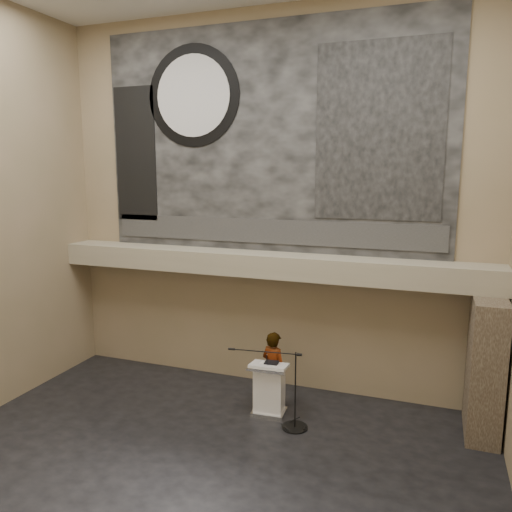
% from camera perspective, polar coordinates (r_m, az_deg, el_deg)
% --- Properties ---
extents(floor, '(10.00, 10.00, 0.00)m').
position_cam_1_polar(floor, '(9.18, -7.47, -23.59)').
color(floor, black).
rests_on(floor, ground).
extents(wall_back, '(10.00, 0.02, 8.50)m').
position_cam_1_polar(wall_back, '(11.37, 1.39, 5.88)').
color(wall_back, '#827352').
rests_on(wall_back, floor).
extents(soffit, '(10.00, 0.80, 0.50)m').
position_cam_1_polar(soffit, '(11.16, 0.70, -0.93)').
color(soffit, gray).
rests_on(soffit, wall_back).
extents(sprinkler_left, '(0.04, 0.04, 0.06)m').
position_cam_1_polar(sprinkler_left, '(11.79, -6.75, -1.80)').
color(sprinkler_left, '#B2893D').
rests_on(sprinkler_left, soffit).
extents(sprinkler_right, '(0.04, 0.04, 0.06)m').
position_cam_1_polar(sprinkler_right, '(10.71, 10.26, -3.09)').
color(sprinkler_right, '#B2893D').
rests_on(sprinkler_right, soffit).
extents(banner, '(8.00, 0.05, 5.00)m').
position_cam_1_polar(banner, '(11.33, 1.37, 13.20)').
color(banner, black).
rests_on(banner, wall_back).
extents(banner_text_strip, '(7.76, 0.02, 0.55)m').
position_cam_1_polar(banner_text_strip, '(11.36, 1.26, 2.84)').
color(banner_text_strip, '#2D2D2D').
rests_on(banner_text_strip, banner).
extents(banner_clock_rim, '(2.30, 0.02, 2.30)m').
position_cam_1_polar(banner_clock_rim, '(12.08, -7.20, 17.69)').
color(banner_clock_rim, black).
rests_on(banner_clock_rim, banner).
extents(banner_clock_face, '(1.84, 0.02, 1.84)m').
position_cam_1_polar(banner_clock_face, '(12.07, -7.24, 17.70)').
color(banner_clock_face, silver).
rests_on(banner_clock_face, banner).
extents(banner_building_print, '(2.60, 0.02, 3.60)m').
position_cam_1_polar(banner_building_print, '(10.77, 13.85, 13.63)').
color(banner_building_print, black).
rests_on(banner_building_print, banner).
extents(banner_brick_print, '(1.10, 0.02, 3.20)m').
position_cam_1_polar(banner_brick_print, '(12.78, -13.59, 11.22)').
color(banner_brick_print, black).
rests_on(banner_brick_print, banner).
extents(stone_pier, '(0.60, 1.40, 2.70)m').
position_cam_1_polar(stone_pier, '(10.62, 24.72, -11.43)').
color(stone_pier, '#423528').
rests_on(stone_pier, floor).
extents(lectern, '(0.78, 0.58, 1.14)m').
position_cam_1_polar(lectern, '(10.71, 1.52, -14.92)').
color(lectern, silver).
rests_on(lectern, floor).
extents(binder, '(0.29, 0.24, 0.04)m').
position_cam_1_polar(binder, '(10.50, 1.77, -12.10)').
color(binder, black).
rests_on(binder, lectern).
extents(papers, '(0.24, 0.30, 0.00)m').
position_cam_1_polar(papers, '(10.47, 0.86, -12.24)').
color(papers, silver).
rests_on(papers, lectern).
extents(speaker_person, '(0.71, 0.60, 1.67)m').
position_cam_1_polar(speaker_person, '(10.89, 2.05, -12.86)').
color(speaker_person, silver).
rests_on(speaker_person, floor).
extents(mic_stand, '(1.60, 0.52, 1.57)m').
position_cam_1_polar(mic_stand, '(10.35, 4.17, -17.74)').
color(mic_stand, black).
rests_on(mic_stand, floor).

